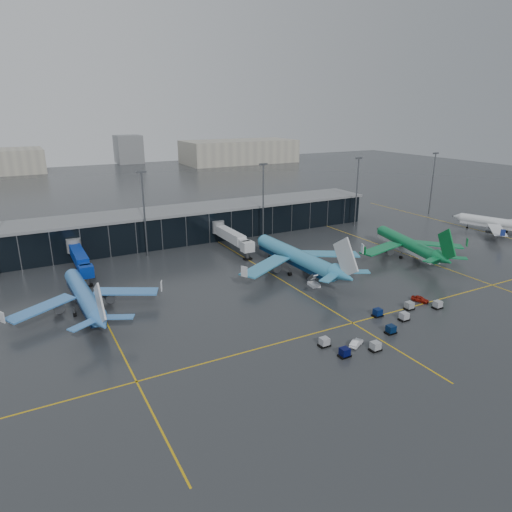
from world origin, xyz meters
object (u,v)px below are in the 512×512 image
airliner_klm_near (295,247)px  baggage_carts (385,325)px  airliner_ba (501,218)px  service_van_red (420,299)px  mobile_airstair (314,283)px  service_van_white (356,343)px  airliner_aer_lingus (407,236)px  airliner_arkefly (83,286)px

airliner_klm_near → baggage_carts: airliner_klm_near is taller
airliner_klm_near → airliner_ba: 85.83m
airliner_klm_near → baggage_carts: size_ratio=1.29×
service_van_red → airliner_klm_near: bearing=94.8°
service_van_red → mobile_airstair: bearing=108.9°
mobile_airstair → service_van_white: 30.70m
airliner_ba → service_van_red: size_ratio=9.44×
airliner_aer_lingus → service_van_red: airliner_aer_lingus is taller
airliner_arkefly → baggage_carts: bearing=-38.4°
mobile_airstair → airliner_ba: bearing=14.4°
airliner_aer_lingus → service_van_red: (-22.78, -26.63, -5.49)m
airliner_aer_lingus → baggage_carts: 51.73m
mobile_airstair → airliner_klm_near: bearing=89.7°
mobile_airstair → service_van_red: size_ratio=0.88×
airliner_aer_lingus → baggage_carts: size_ratio=1.16×
airliner_klm_near → service_van_white: airliner_klm_near is taller
airliner_klm_near → mobile_airstair: airliner_klm_near is taller
airliner_arkefly → service_van_white: 58.69m
airliner_ba → service_van_red: (-71.63, -29.86, -5.05)m
mobile_airstair → airliner_aer_lingus: bearing=17.9°
airliner_klm_near → service_van_red: (14.18, -31.07, -6.22)m
airliner_aer_lingus → airliner_ba: airliner_aer_lingus is taller
airliner_arkefly → service_van_white: airliner_arkefly is taller
airliner_arkefly → airliner_klm_near: 54.48m
airliner_aer_lingus → service_van_red: 35.47m
airliner_klm_near → baggage_carts: bearing=-95.4°
baggage_carts → mobile_airstair: (0.93, 26.07, 0.01)m
airliner_ba → airliner_arkefly: bearing=159.7°
airliner_ba → mobile_airstair: 88.13m
airliner_arkefly → mobile_airstair: (52.87, -11.70, -5.07)m
mobile_airstair → service_van_red: (15.78, -19.73, -0.10)m
airliner_arkefly → service_van_white: (42.18, -40.47, -5.21)m
service_van_white → mobile_airstair: bearing=-47.3°
service_van_red → service_van_white: size_ratio=1.04×
airliner_arkefly → airliner_klm_near: size_ratio=0.85×
mobile_airstair → service_van_white: size_ratio=0.92×
airliner_arkefly → airliner_aer_lingus: size_ratio=0.95×
airliner_ba → airliner_aer_lingus: bearing=164.2°
service_van_white → airliner_ba: bearing=-95.3°
airliner_aer_lingus → service_van_red: size_ratio=10.16×
airliner_aer_lingus → airliner_klm_near: bearing=-172.5°
airliner_aer_lingus → airliner_ba: size_ratio=1.08×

